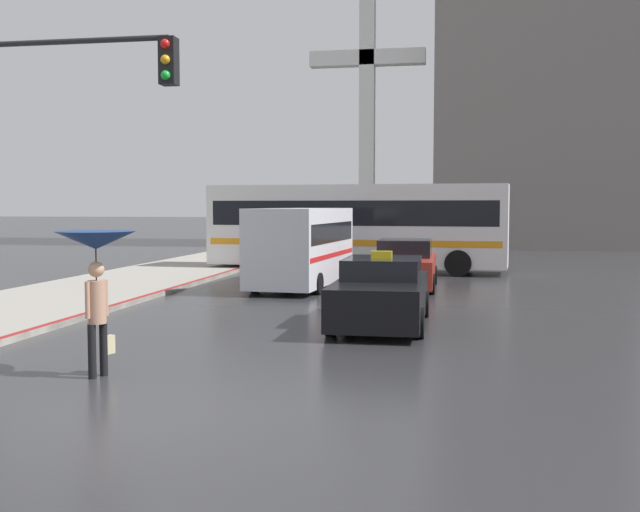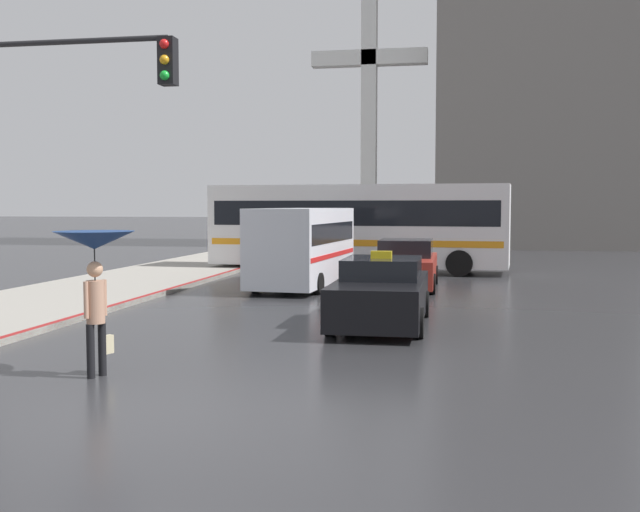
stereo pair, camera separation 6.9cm
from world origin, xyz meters
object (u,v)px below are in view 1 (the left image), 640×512
(ambulance_van, at_px, (302,244))
(city_bus, at_px, (356,224))
(taxi, at_px, (382,294))
(monument_cross, at_px, (367,99))
(sedan_red, at_px, (405,266))
(traffic_light, at_px, (55,124))
(pedestrian_with_umbrella, at_px, (96,255))

(ambulance_van, distance_m, city_bus, 6.04)
(taxi, xyz_separation_m, ambulance_van, (-3.13, 6.97, 0.69))
(ambulance_van, relative_size, monument_cross, 0.37)
(sedan_red, xyz_separation_m, city_bus, (-2.23, 5.62, 1.16))
(ambulance_van, bearing_deg, sedan_red, -169.71)
(ambulance_van, xyz_separation_m, monument_cross, (-0.56, 22.76, 7.62))
(city_bus, relative_size, traffic_light, 2.04)
(city_bus, distance_m, pedestrian_with_umbrella, 18.52)
(pedestrian_with_umbrella, relative_size, traffic_light, 0.38)
(city_bus, distance_m, traffic_light, 16.91)
(taxi, xyz_separation_m, traffic_light, (-5.43, -3.55, 3.30))
(sedan_red, bearing_deg, traffic_light, 63.24)
(taxi, xyz_separation_m, monument_cross, (-3.70, 29.73, 8.31))
(ambulance_van, bearing_deg, city_bus, -94.56)
(sedan_red, relative_size, ambulance_van, 0.79)
(sedan_red, xyz_separation_m, ambulance_van, (-3.17, -0.33, 0.67))
(taxi, xyz_separation_m, pedestrian_with_umbrella, (-3.70, -5.54, 1.15))
(ambulance_van, relative_size, city_bus, 0.50)
(city_bus, bearing_deg, monument_cross, -169.88)
(sedan_red, bearing_deg, monument_cross, -80.56)
(pedestrian_with_umbrella, bearing_deg, taxi, -12.16)
(traffic_light, relative_size, monument_cross, 0.36)
(pedestrian_with_umbrella, relative_size, monument_cross, 0.14)
(pedestrian_with_umbrella, bearing_deg, monument_cross, 21.57)
(sedan_red, bearing_deg, city_bus, -68.36)
(ambulance_van, xyz_separation_m, pedestrian_with_umbrella, (-0.57, -12.51, 0.46))
(pedestrian_with_umbrella, height_order, traffic_light, traffic_light)
(city_bus, height_order, monument_cross, monument_cross)
(sedan_red, xyz_separation_m, monument_cross, (-3.73, 22.44, 8.30))
(sedan_red, relative_size, monument_cross, 0.29)
(taxi, height_order, traffic_light, traffic_light)
(city_bus, xyz_separation_m, pedestrian_with_umbrella, (-1.51, -18.46, -0.02))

